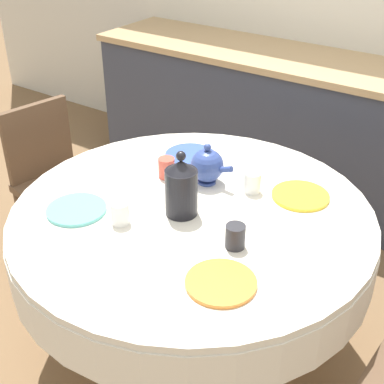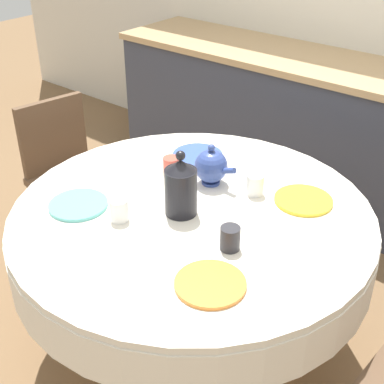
{
  "view_description": "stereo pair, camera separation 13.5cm",
  "coord_description": "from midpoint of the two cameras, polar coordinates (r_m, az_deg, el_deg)",
  "views": [
    {
      "loc": [
        0.99,
        -1.43,
        1.88
      ],
      "look_at": [
        0.0,
        0.0,
        0.82
      ],
      "focal_mm": 50.0,
      "sensor_mm": 36.0,
      "label": 1
    },
    {
      "loc": [
        1.1,
        -1.35,
        1.88
      ],
      "look_at": [
        0.0,
        0.0,
        0.82
      ],
      "focal_mm": 50.0,
      "sensor_mm": 36.0,
      "label": 2
    }
  ],
  "objects": [
    {
      "name": "ground_plane",
      "position": [
        2.56,
        -1.56,
        -15.99
      ],
      "size": [
        12.0,
        12.0,
        0.0
      ],
      "primitive_type": "plane",
      "color": "brown"
    },
    {
      "name": "kitchen_counter",
      "position": [
        3.4,
        13.6,
        5.63
      ],
      "size": [
        3.24,
        0.64,
        0.92
      ],
      "color": "#383D4C",
      "rests_on": "ground_plane"
    },
    {
      "name": "dining_table",
      "position": [
        2.15,
        -1.8,
        -4.63
      ],
      "size": [
        1.42,
        1.42,
        0.74
      ],
      "color": "tan",
      "rests_on": "ground_plane"
    },
    {
      "name": "chair_right",
      "position": [
        2.96,
        -15.83,
        1.73
      ],
      "size": [
        0.47,
        0.47,
        0.85
      ],
      "rotation": [
        0.0,
        0.0,
        -1.75
      ],
      "color": "brown",
      "rests_on": "ground_plane"
    },
    {
      "name": "plate_near_left",
      "position": [
        2.13,
        -14.0,
        -1.87
      ],
      "size": [
        0.23,
        0.23,
        0.01
      ],
      "primitive_type": "cylinder",
      "color": "#60BCB7",
      "rests_on": "dining_table"
    },
    {
      "name": "cup_near_left",
      "position": [
        2.01,
        -9.59,
        -2.26
      ],
      "size": [
        0.07,
        0.07,
        0.09
      ],
      "primitive_type": "cylinder",
      "color": "white",
      "rests_on": "dining_table"
    },
    {
      "name": "plate_near_right",
      "position": [
        1.72,
        0.84,
        -9.7
      ],
      "size": [
        0.23,
        0.23,
        0.01
      ],
      "primitive_type": "cylinder",
      "color": "orange",
      "rests_on": "dining_table"
    },
    {
      "name": "cup_near_right",
      "position": [
        1.86,
        2.57,
        -4.8
      ],
      "size": [
        0.07,
        0.07,
        0.09
      ],
      "primitive_type": "cylinder",
      "color": "#28282D",
      "rests_on": "dining_table"
    },
    {
      "name": "plate_far_left",
      "position": [
        2.46,
        -1.76,
        3.9
      ],
      "size": [
        0.23,
        0.23,
        0.01
      ],
      "primitive_type": "cylinder",
      "color": "#3856AD",
      "rests_on": "dining_table"
    },
    {
      "name": "cup_far_left",
      "position": [
        2.28,
        -4.42,
        2.56
      ],
      "size": [
        0.07,
        0.07,
        0.09
      ],
      "primitive_type": "cylinder",
      "color": "#CC4C3D",
      "rests_on": "dining_table"
    },
    {
      "name": "plate_far_right",
      "position": [
        2.18,
        9.77,
        -0.43
      ],
      "size": [
        0.23,
        0.23,
        0.01
      ],
      "primitive_type": "cylinder",
      "color": "yellow",
      "rests_on": "dining_table"
    },
    {
      "name": "cup_far_right",
      "position": [
        2.18,
        4.7,
        1.02
      ],
      "size": [
        0.07,
        0.07,
        0.09
      ],
      "primitive_type": "cylinder",
      "color": "white",
      "rests_on": "dining_table"
    },
    {
      "name": "coffee_carafe",
      "position": [
        2.0,
        -3.08,
        0.41
      ],
      "size": [
        0.12,
        0.12,
        0.27
      ],
      "color": "black",
      "rests_on": "dining_table"
    },
    {
      "name": "teapot",
      "position": [
        2.22,
        -0.08,
        2.78
      ],
      "size": [
        0.19,
        0.14,
        0.18
      ],
      "color": "#33478E",
      "rests_on": "dining_table"
    }
  ]
}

